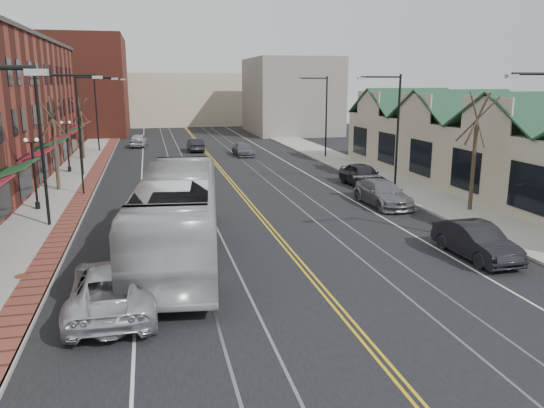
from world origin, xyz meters
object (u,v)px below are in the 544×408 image
parked_car_b (476,241)px  parked_car_c (383,193)px  transit_bus (178,216)px  parked_suv (113,287)px  parked_car_d (363,175)px

parked_car_b → parked_car_c: size_ratio=0.88×
parked_car_b → parked_car_c: parked_car_c is taller
transit_bus → parked_car_c: 15.08m
parked_suv → parked_car_c: 19.95m
parked_suv → parked_car_c: parked_suv is taller
transit_bus → parked_suv: bearing=70.3°
parked_suv → parked_car_c: (15.57, 12.48, -0.06)m
parked_car_b → parked_car_d: (1.52, 16.55, 0.07)m
parked_car_c → parked_car_d: (1.23, 6.19, 0.07)m
parked_suv → parked_car_c: bearing=-141.8°
parked_car_b → transit_bus: bearing=165.4°
parked_suv → parked_car_d: bearing=-132.5°
parked_car_d → parked_car_b: bearing=-100.0°
parked_car_c → parked_car_d: parked_car_d is taller
parked_suv → parked_car_c: size_ratio=1.12×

